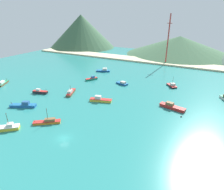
# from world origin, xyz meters

# --- Properties ---
(ground) EXTENTS (260.00, 280.00, 0.50)m
(ground) POSITION_xyz_m (0.00, 30.00, -0.25)
(ground) COLOR teal
(fishing_boat_0) EXTENTS (6.74, 9.63, 2.28)m
(fishing_boat_0) POSITION_xyz_m (-64.57, 23.49, 0.85)
(fishing_boat_0) COLOR brown
(fishing_boat_0) RESTS_ON ground
(fishing_boat_2) EXTENTS (7.94, 4.00, 2.80)m
(fishing_boat_2) POSITION_xyz_m (-35.98, 23.97, 0.84)
(fishing_boat_2) COLOR #232328
(fishing_boat_2) RESTS_ON ground
(fishing_boat_3) EXTENTS (6.70, 7.28, 5.82)m
(fishing_boat_3) POSITION_xyz_m (21.37, 64.63, 0.74)
(fishing_boat_3) COLOR #232328
(fishing_boat_3) RESTS_ON ground
(fishing_boat_4) EXTENTS (10.44, 5.27, 2.69)m
(fishing_boat_4) POSITION_xyz_m (-3.98, 29.92, 0.87)
(fishing_boat_4) COLOR gold
(fishing_boat_4) RESTS_ON ground
(fishing_boat_5) EXTENTS (9.85, 6.64, 2.47)m
(fishing_boat_5) POSITION_xyz_m (-26.93, 72.87, 0.82)
(fishing_boat_5) COLOR #14478C
(fishing_boat_5) RESTS_ON ground
(fishing_boat_6) EXTENTS (11.25, 5.04, 2.52)m
(fishing_boat_6) POSITION_xyz_m (26.77, 37.91, 0.86)
(fishing_boat_6) COLOR red
(fishing_boat_6) RESTS_ON ground
(fishing_boat_7) EXTENTS (7.75, 7.02, 6.47)m
(fishing_boat_7) POSITION_xyz_m (-20.69, -4.97, 0.83)
(fishing_boat_7) COLOR gold
(fishing_boat_7) RESTS_ON ground
(fishing_boat_9) EXTENTS (7.52, 4.69, 1.84)m
(fishing_boat_9) POSITION_xyz_m (-4.61, 55.38, 0.68)
(fishing_boat_9) COLOR #14478C
(fishing_boat_9) RESTS_ON ground
(fishing_boat_10) EXTENTS (5.47, 7.54, 2.35)m
(fishing_boat_10) POSITION_xyz_m (-24.33, 53.96, 0.78)
(fishing_boat_10) COLOR #198466
(fishing_boat_10) RESTS_ON ground
(fishing_boat_11) EXTENTS (9.22, 7.51, 6.18)m
(fishing_boat_11) POSITION_xyz_m (-11.47, 4.51, 0.70)
(fishing_boat_11) COLOR orange
(fishing_boat_11) RESTS_ON ground
(fishing_boat_13) EXTENTS (11.13, 7.08, 2.59)m
(fishing_boat_13) POSITION_xyz_m (-30.62, 9.69, 0.83)
(fishing_boat_13) COLOR #1E5BA8
(fishing_boat_13) RESTS_ON ground
(fishing_boat_14) EXTENTS (5.45, 9.36, 4.65)m
(fishing_boat_14) POSITION_xyz_m (-21.63, 30.58, 0.89)
(fishing_boat_14) COLOR brown
(fishing_boat_14) RESTS_ON ground
(buoy_1) EXTENTS (0.66, 0.66, 0.66)m
(buoy_1) POSITION_xyz_m (31.61, 32.14, 0.11)
(buoy_1) COLOR #232328
(buoy_1) RESTS_ON ground
(beach_strip) EXTENTS (247.00, 16.16, 1.20)m
(beach_strip) POSITION_xyz_m (0.00, 116.71, 0.60)
(beach_strip) COLOR beige
(beach_strip) RESTS_ON ground
(hill_west) EXTENTS (74.70, 74.70, 36.03)m
(hill_west) POSITION_xyz_m (-100.21, 150.24, 18.02)
(hill_west) COLOR #3D6042
(hill_west) RESTS_ON ground
(hill_central) EXTENTS (100.43, 100.43, 17.29)m
(hill_central) POSITION_xyz_m (8.18, 158.42, 8.65)
(hill_central) COLOR #3D6042
(hill_central) RESTS_ON ground
(radio_tower) EXTENTS (3.73, 2.98, 37.26)m
(radio_tower) POSITION_xyz_m (6.14, 114.19, 19.00)
(radio_tower) COLOR #B7332D
(radio_tower) RESTS_ON ground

